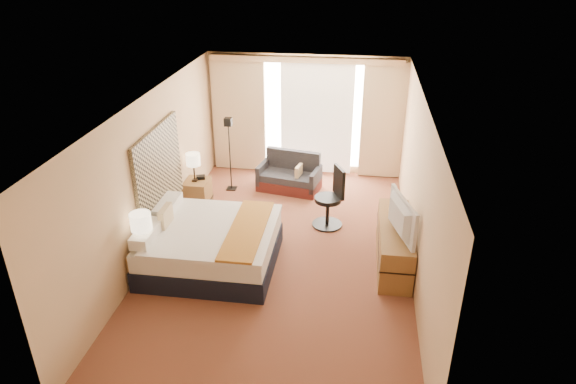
# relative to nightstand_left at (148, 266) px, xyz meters

# --- Properties ---
(floor) EXTENTS (4.20, 7.00, 0.02)m
(floor) POSITION_rel_nightstand_left_xyz_m (1.87, 1.05, -0.28)
(floor) COLOR maroon
(floor) RESTS_ON ground
(ceiling) EXTENTS (4.20, 7.00, 0.02)m
(ceiling) POSITION_rel_nightstand_left_xyz_m (1.87, 1.05, 2.33)
(ceiling) COLOR white
(ceiling) RESTS_ON wall_back
(wall_back) EXTENTS (4.20, 0.02, 2.60)m
(wall_back) POSITION_rel_nightstand_left_xyz_m (1.87, 4.55, 1.02)
(wall_back) COLOR tan
(wall_back) RESTS_ON ground
(wall_front) EXTENTS (4.20, 0.02, 2.60)m
(wall_front) POSITION_rel_nightstand_left_xyz_m (1.87, -2.45, 1.02)
(wall_front) COLOR tan
(wall_front) RESTS_ON ground
(wall_left) EXTENTS (0.02, 7.00, 2.60)m
(wall_left) POSITION_rel_nightstand_left_xyz_m (-0.23, 1.05, 1.02)
(wall_left) COLOR tan
(wall_left) RESTS_ON ground
(wall_right) EXTENTS (0.02, 7.00, 2.60)m
(wall_right) POSITION_rel_nightstand_left_xyz_m (3.97, 1.05, 1.02)
(wall_right) COLOR tan
(wall_right) RESTS_ON ground
(headboard) EXTENTS (0.06, 1.85, 1.50)m
(headboard) POSITION_rel_nightstand_left_xyz_m (-0.19, 1.25, 1.01)
(headboard) COLOR black
(headboard) RESTS_ON wall_left
(nightstand_left) EXTENTS (0.45, 0.52, 0.55)m
(nightstand_left) POSITION_rel_nightstand_left_xyz_m (0.00, 0.00, 0.00)
(nightstand_left) COLOR brown
(nightstand_left) RESTS_ON floor
(nightstand_right) EXTENTS (0.45, 0.52, 0.55)m
(nightstand_right) POSITION_rel_nightstand_left_xyz_m (0.00, 2.50, 0.00)
(nightstand_right) COLOR brown
(nightstand_right) RESTS_ON floor
(media_dresser) EXTENTS (0.50, 1.80, 0.70)m
(media_dresser) POSITION_rel_nightstand_left_xyz_m (3.70, 1.05, 0.07)
(media_dresser) COLOR brown
(media_dresser) RESTS_ON floor
(window) EXTENTS (2.30, 0.02, 2.30)m
(window) POSITION_rel_nightstand_left_xyz_m (2.12, 4.52, 1.04)
(window) COLOR white
(window) RESTS_ON wall_back
(curtains) EXTENTS (4.12, 0.19, 2.56)m
(curtains) POSITION_rel_nightstand_left_xyz_m (1.87, 4.44, 1.13)
(curtains) COLOR beige
(curtains) RESTS_ON floor
(bed) EXTENTS (2.02, 1.85, 0.98)m
(bed) POSITION_rel_nightstand_left_xyz_m (0.81, 0.58, 0.08)
(bed) COLOR black
(bed) RESTS_ON floor
(loveseat) EXTENTS (1.36, 0.90, 0.78)m
(loveseat) POSITION_rel_nightstand_left_xyz_m (1.67, 3.54, -0.02)
(loveseat) COLOR #4E1A16
(loveseat) RESTS_ON floor
(floor_lamp) EXTENTS (0.20, 0.20, 1.55)m
(floor_lamp) POSITION_rel_nightstand_left_xyz_m (0.46, 3.35, 0.82)
(floor_lamp) COLOR black
(floor_lamp) RESTS_ON floor
(desk_chair) EXTENTS (0.57, 0.57, 1.13)m
(desk_chair) POSITION_rel_nightstand_left_xyz_m (2.61, 2.13, 0.23)
(desk_chair) COLOR black
(desk_chair) RESTS_ON floor
(lamp_left) EXTENTS (0.31, 0.31, 0.65)m
(lamp_left) POSITION_rel_nightstand_left_xyz_m (-0.01, -0.03, 0.77)
(lamp_left) COLOR black
(lamp_left) RESTS_ON nightstand_left
(lamp_right) EXTENTS (0.27, 0.27, 0.56)m
(lamp_right) POSITION_rel_nightstand_left_xyz_m (-0.02, 2.48, 0.71)
(lamp_right) COLOR black
(lamp_right) RESTS_ON nightstand_right
(tissue_box) EXTENTS (0.16, 0.16, 0.11)m
(tissue_box) POSITION_rel_nightstand_left_xyz_m (0.01, -0.14, 0.33)
(tissue_box) COLOR #97C9EA
(tissue_box) RESTS_ON nightstand_left
(telephone) EXTENTS (0.20, 0.17, 0.06)m
(telephone) POSITION_rel_nightstand_left_xyz_m (0.06, 2.60, 0.31)
(telephone) COLOR black
(telephone) RESTS_ON nightstand_right
(television) EXTENTS (0.43, 1.05, 0.61)m
(television) POSITION_rel_nightstand_left_xyz_m (3.65, 0.73, 0.73)
(television) COLOR black
(television) RESTS_ON media_dresser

